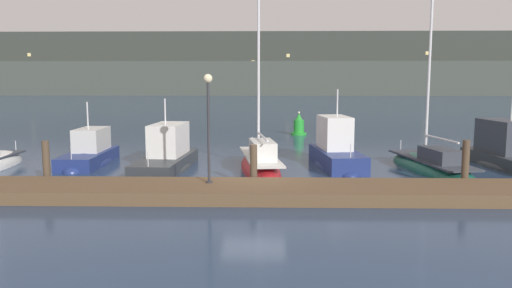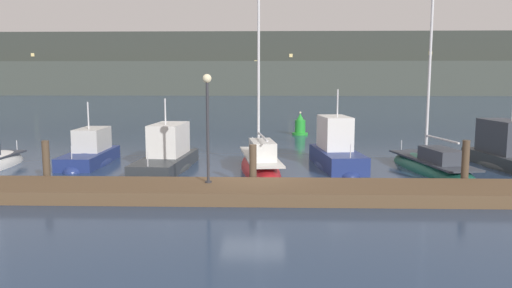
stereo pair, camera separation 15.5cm
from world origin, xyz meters
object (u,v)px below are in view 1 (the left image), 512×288
at_px(motorboat_berth_3, 89,159).
at_px(motorboat_berth_8, 508,159).
at_px(motorboat_berth_6, 336,157).
at_px(sailboat_berth_7, 431,169).
at_px(dock_lamppost, 208,110).
at_px(motorboat_berth_4, 166,161).
at_px(sailboat_berth_5, 260,168).
at_px(channel_buoy, 299,126).

height_order(motorboat_berth_3, motorboat_berth_8, motorboat_berth_8).
relative_size(motorboat_berth_6, sailboat_berth_7, 0.62).
bearing_deg(sailboat_berth_7, dock_lamppost, -153.05).
bearing_deg(motorboat_berth_4, sailboat_berth_7, -0.92).
relative_size(sailboat_berth_7, dock_lamppost, 2.31).
xyz_separation_m(motorboat_berth_3, dock_lamppost, (6.70, -6.33, 2.83)).
xyz_separation_m(sailboat_berth_5, motorboat_berth_6, (3.62, 1.26, 0.30)).
distance_m(motorboat_berth_3, sailboat_berth_5, 8.64).
bearing_deg(motorboat_berth_6, motorboat_berth_3, 178.13).
relative_size(motorboat_berth_4, sailboat_berth_7, 0.69).
height_order(motorboat_berth_3, channel_buoy, motorboat_berth_3).
height_order(motorboat_berth_4, channel_buoy, motorboat_berth_4).
bearing_deg(motorboat_berth_8, sailboat_berth_7, -163.83).
bearing_deg(motorboat_berth_8, channel_buoy, 125.06).
distance_m(motorboat_berth_3, motorboat_berth_6, 12.11).
bearing_deg(sailboat_berth_5, motorboat_berth_8, 6.66).
bearing_deg(sailboat_berth_7, motorboat_berth_4, 179.08).
height_order(motorboat_berth_3, motorboat_berth_4, motorboat_berth_4).
bearing_deg(channel_buoy, motorboat_berth_8, -54.94).
relative_size(sailboat_berth_7, motorboat_berth_8, 1.40).
xyz_separation_m(motorboat_berth_6, sailboat_berth_7, (4.22, -1.04, -0.36)).
height_order(motorboat_berth_3, dock_lamppost, dock_lamppost).
relative_size(motorboat_berth_4, sailboat_berth_5, 0.69).
bearing_deg(sailboat_berth_5, sailboat_berth_7, 1.60).
xyz_separation_m(motorboat_berth_8, channel_buoy, (-9.22, 13.14, 0.25)).
bearing_deg(motorboat_berth_4, motorboat_berth_8, 3.41).
relative_size(sailboat_berth_5, sailboat_berth_7, 1.00).
bearing_deg(channel_buoy, motorboat_berth_3, -130.82).
bearing_deg(motorboat_berth_3, motorboat_berth_8, -0.76).
height_order(motorboat_berth_3, sailboat_berth_7, sailboat_berth_7).
bearing_deg(motorboat_berth_4, motorboat_berth_3, 163.14).
bearing_deg(dock_lamppost, sailboat_berth_7, 26.95).
xyz_separation_m(motorboat_berth_6, channel_buoy, (-0.99, 13.26, 0.16)).
bearing_deg(channel_buoy, dock_lamppost, -102.97).
distance_m(motorboat_berth_8, channel_buoy, 16.05).
distance_m(motorboat_berth_6, motorboat_berth_8, 8.23).
xyz_separation_m(sailboat_berth_5, sailboat_berth_7, (7.84, 0.22, -0.05)).
bearing_deg(motorboat_berth_3, sailboat_berth_7, -5.02).
xyz_separation_m(motorboat_berth_6, motorboat_berth_8, (8.23, 0.13, -0.09)).
relative_size(motorboat_berth_6, motorboat_berth_8, 0.87).
relative_size(motorboat_berth_3, dock_lamppost, 1.35).
height_order(motorboat_berth_4, dock_lamppost, dock_lamppost).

